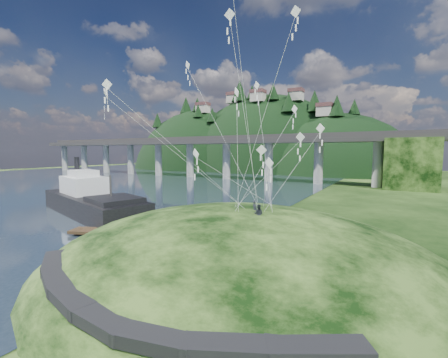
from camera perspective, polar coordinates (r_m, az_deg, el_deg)
The scene contains 10 objects.
ground at distance 29.00m, azimuth -13.31°, elevation -14.52°, with size 320.00×320.00×0.00m, color black.
water at distance 104.04m, azimuth -31.14°, elevation -0.78°, with size 240.00×240.00×0.00m, color #2B3C4F.
grass_hill at distance 26.79m, azimuth 3.32°, elevation -19.57°, with size 36.00×32.00×13.00m.
footpath at distance 17.01m, azimuth -18.01°, elevation -21.89°, with size 22.29×5.84×0.83m.
bridge at distance 100.58m, azimuth 3.25°, elevation 5.34°, with size 160.00×11.00×15.00m.
far_ridge at distance 155.98m, azimuth 6.23°, elevation -0.97°, with size 153.00×70.00×94.50m.
work_barge at distance 50.52m, azimuth -23.96°, elevation -3.73°, with size 26.04×13.56×8.79m.
wooden_dock at distance 36.64m, azimuth -17.81°, elevation -9.69°, with size 13.65×7.09×0.99m.
kite_flyers at distance 23.69m, azimuth 6.35°, elevation -4.55°, with size 1.66×1.99×1.59m.
kite_swarm at distance 24.69m, azimuth 3.34°, elevation 15.86°, with size 13.28×16.55×19.59m.
Camera 1 is at (18.86, -19.72, 9.81)m, focal length 24.00 mm.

